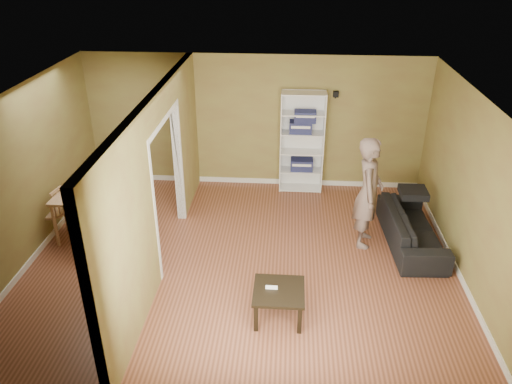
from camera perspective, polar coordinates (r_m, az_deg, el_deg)
room_shell at (r=7.18m, az=-1.71°, el=0.74°), size 6.50×6.50×6.50m
partition at (r=7.38m, az=-11.01°, el=1.02°), size 0.22×5.50×2.60m
wall_speaker at (r=9.48m, az=9.11°, el=10.98°), size 0.10×0.10×0.10m
sofa at (r=8.44m, az=17.46°, el=-3.42°), size 1.98×0.93×0.74m
person at (r=7.94m, az=12.84°, el=0.95°), size 0.87×0.73×2.15m
bookshelf at (r=9.66m, az=5.26°, el=5.78°), size 0.83×0.36×1.97m
paper_box_navy_a at (r=9.79m, az=5.24°, el=3.17°), size 0.43×0.28×0.22m
paper_box_navy_b at (r=9.50m, az=5.11°, el=7.42°), size 0.42×0.27×0.22m
paper_box_navy_c at (r=9.44m, az=5.64°, el=8.56°), size 0.41×0.26×0.21m
coffee_table at (r=6.59m, az=2.62°, el=-11.58°), size 0.66×0.66×0.44m
game_controller at (r=6.56m, az=1.79°, el=-10.84°), size 0.16×0.04×0.03m
dining_table at (r=8.50m, az=-17.87°, el=-0.67°), size 1.26×0.84×0.79m
chair_left at (r=8.91m, az=-22.31°, el=-2.12°), size 0.46×0.46×0.87m
chair_near at (r=8.16m, az=-18.87°, el=-4.27°), size 0.45×0.45×0.87m
chair_far at (r=9.17m, az=-16.00°, el=-0.21°), size 0.47×0.47×0.87m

